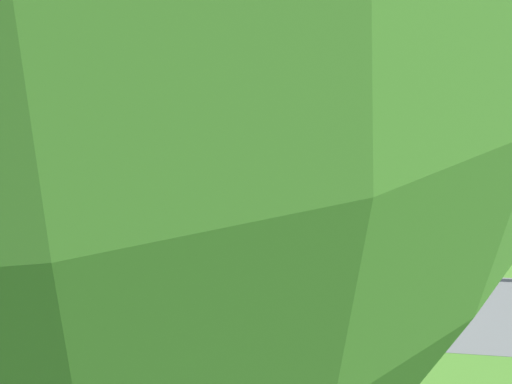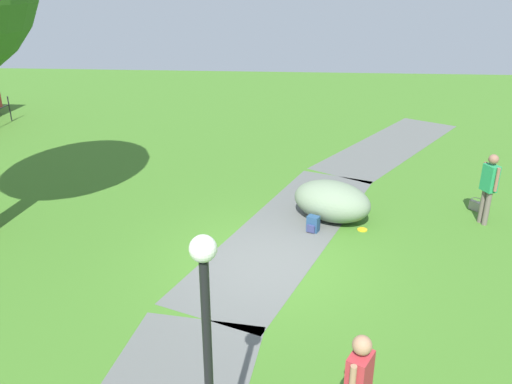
{
  "view_description": "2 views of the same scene",
  "coord_description": "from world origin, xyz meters",
  "px_view_note": "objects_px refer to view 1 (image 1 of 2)",
  "views": [
    {
      "loc": [
        -0.05,
        9.81,
        6.29
      ],
      "look_at": [
        -0.24,
        -0.78,
        1.3
      ],
      "focal_mm": 45.05,
      "sensor_mm": 36.0,
      "label": 1
    },
    {
      "loc": [
        -9.67,
        -0.56,
        5.73
      ],
      "look_at": [
        0.98,
        0.27,
        1.25
      ],
      "focal_mm": 36.37,
      "sensor_mm": 36.0,
      "label": 2
    }
  ],
  "objects_px": {
    "woman_with_handbag": "(147,124)",
    "backpack_by_boulder": "(161,238)",
    "large_shade_tree": "(54,27)",
    "handbag_on_grass": "(118,158)",
    "lawn_boulder": "(125,214)",
    "man_near_boulder": "(483,187)",
    "spare_backpack_on_lawn": "(383,148)",
    "frisbee_on_grass": "(160,218)"
  },
  "relations": [
    {
      "from": "spare_backpack_on_lawn",
      "to": "frisbee_on_grass",
      "type": "bearing_deg",
      "value": 33.11
    },
    {
      "from": "handbag_on_grass",
      "to": "woman_with_handbag",
      "type": "bearing_deg",
      "value": 174.88
    },
    {
      "from": "handbag_on_grass",
      "to": "backpack_by_boulder",
      "type": "relative_size",
      "value": 0.95
    },
    {
      "from": "woman_with_handbag",
      "to": "spare_backpack_on_lawn",
      "type": "bearing_deg",
      "value": -175.12
    },
    {
      "from": "woman_with_handbag",
      "to": "backpack_by_boulder",
      "type": "height_order",
      "value": "woman_with_handbag"
    },
    {
      "from": "frisbee_on_grass",
      "to": "woman_with_handbag",
      "type": "bearing_deg",
      "value": -78.57
    },
    {
      "from": "lawn_boulder",
      "to": "woman_with_handbag",
      "type": "bearing_deg",
      "value": -89.55
    },
    {
      "from": "man_near_boulder",
      "to": "handbag_on_grass",
      "type": "relative_size",
      "value": 4.78
    },
    {
      "from": "backpack_by_boulder",
      "to": "spare_backpack_on_lawn",
      "type": "bearing_deg",
      "value": -137.95
    },
    {
      "from": "large_shade_tree",
      "to": "backpack_by_boulder",
      "type": "xyz_separation_m",
      "value": [
        0.79,
        -7.93,
        -5.54
      ]
    },
    {
      "from": "lawn_boulder",
      "to": "woman_with_handbag",
      "type": "distance_m",
      "value": 3.8
    },
    {
      "from": "lawn_boulder",
      "to": "man_near_boulder",
      "type": "height_order",
      "value": "man_near_boulder"
    },
    {
      "from": "large_shade_tree",
      "to": "woman_with_handbag",
      "type": "relative_size",
      "value": 4.4
    },
    {
      "from": "woman_with_handbag",
      "to": "frisbee_on_grass",
      "type": "xyz_separation_m",
      "value": [
        -0.61,
        3.03,
        -1.05
      ]
    },
    {
      "from": "lawn_boulder",
      "to": "spare_backpack_on_lawn",
      "type": "distance_m",
      "value": 7.38
    },
    {
      "from": "man_near_boulder",
      "to": "backpack_by_boulder",
      "type": "relative_size",
      "value": 4.56
    },
    {
      "from": "man_near_boulder",
      "to": "handbag_on_grass",
      "type": "distance_m",
      "value": 8.82
    },
    {
      "from": "large_shade_tree",
      "to": "backpack_by_boulder",
      "type": "distance_m",
      "value": 9.71
    },
    {
      "from": "large_shade_tree",
      "to": "backpack_by_boulder",
      "type": "bearing_deg",
      "value": -84.29
    },
    {
      "from": "handbag_on_grass",
      "to": "large_shade_tree",
      "type": "bearing_deg",
      "value": 100.94
    },
    {
      "from": "lawn_boulder",
      "to": "spare_backpack_on_lawn",
      "type": "height_order",
      "value": "lawn_boulder"
    },
    {
      "from": "lawn_boulder",
      "to": "backpack_by_boulder",
      "type": "bearing_deg",
      "value": 147.46
    },
    {
      "from": "backpack_by_boulder",
      "to": "spare_backpack_on_lawn",
      "type": "height_order",
      "value": "same"
    },
    {
      "from": "woman_with_handbag",
      "to": "backpack_by_boulder",
      "type": "xyz_separation_m",
      "value": [
        -0.78,
        4.23,
        -0.87
      ]
    },
    {
      "from": "large_shade_tree",
      "to": "lawn_boulder",
      "type": "distance_m",
      "value": 10.03
    },
    {
      "from": "lawn_boulder",
      "to": "large_shade_tree",
      "type": "bearing_deg",
      "value": 100.38
    },
    {
      "from": "large_shade_tree",
      "to": "handbag_on_grass",
      "type": "height_order",
      "value": "large_shade_tree"
    },
    {
      "from": "frisbee_on_grass",
      "to": "large_shade_tree",
      "type": "bearing_deg",
      "value": 95.98
    },
    {
      "from": "large_shade_tree",
      "to": "spare_backpack_on_lawn",
      "type": "xyz_separation_m",
      "value": [
        -4.47,
        -12.68,
        -5.54
      ]
    },
    {
      "from": "backpack_by_boulder",
      "to": "man_near_boulder",
      "type": "bearing_deg",
      "value": -176.67
    },
    {
      "from": "handbag_on_grass",
      "to": "backpack_by_boulder",
      "type": "height_order",
      "value": "backpack_by_boulder"
    },
    {
      "from": "man_near_boulder",
      "to": "frisbee_on_grass",
      "type": "height_order",
      "value": "man_near_boulder"
    },
    {
      "from": "woman_with_handbag",
      "to": "spare_backpack_on_lawn",
      "type": "relative_size",
      "value": 4.52
    },
    {
      "from": "man_near_boulder",
      "to": "frisbee_on_grass",
      "type": "xyz_separation_m",
      "value": [
        6.43,
        -0.84,
        -1.06
      ]
    },
    {
      "from": "large_shade_tree",
      "to": "frisbee_on_grass",
      "type": "distance_m",
      "value": 10.83
    },
    {
      "from": "handbag_on_grass",
      "to": "spare_backpack_on_lawn",
      "type": "height_order",
      "value": "spare_backpack_on_lawn"
    },
    {
      "from": "lawn_boulder",
      "to": "woman_with_handbag",
      "type": "xyz_separation_m",
      "value": [
        0.03,
        -3.76,
        0.57
      ]
    },
    {
      "from": "backpack_by_boulder",
      "to": "large_shade_tree",
      "type": "bearing_deg",
      "value": 95.71
    },
    {
      "from": "woman_with_handbag",
      "to": "handbag_on_grass",
      "type": "bearing_deg",
      "value": -5.12
    },
    {
      "from": "large_shade_tree",
      "to": "backpack_by_boulder",
      "type": "height_order",
      "value": "large_shade_tree"
    },
    {
      "from": "spare_backpack_on_lawn",
      "to": "handbag_on_grass",
      "type": "bearing_deg",
      "value": 3.72
    },
    {
      "from": "handbag_on_grass",
      "to": "spare_backpack_on_lawn",
      "type": "distance_m",
      "value": 6.85
    }
  ]
}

